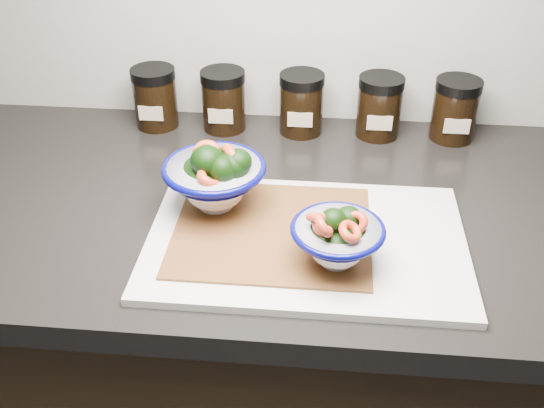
# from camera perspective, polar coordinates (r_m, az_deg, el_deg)

# --- Properties ---
(cabinet) EXTENTS (3.43, 0.58, 0.86)m
(cabinet) POSITION_cam_1_polar(r_m,az_deg,el_deg) (1.32, 0.43, -16.92)
(cabinet) COLOR black
(cabinet) RESTS_ON ground
(countertop) EXTENTS (3.50, 0.60, 0.04)m
(countertop) POSITION_cam_1_polar(r_m,az_deg,el_deg) (1.01, 0.54, -0.67)
(countertop) COLOR black
(countertop) RESTS_ON cabinet
(cutting_board) EXTENTS (0.45, 0.30, 0.01)m
(cutting_board) POSITION_cam_1_polar(r_m,az_deg,el_deg) (0.91, 3.08, -3.33)
(cutting_board) COLOR silver
(cutting_board) RESTS_ON countertop
(bamboo_mat) EXTENTS (0.28, 0.24, 0.00)m
(bamboo_mat) POSITION_cam_1_polar(r_m,az_deg,el_deg) (0.91, -0.00, -2.39)
(bamboo_mat) COLOR brown
(bamboo_mat) RESTS_ON cutting_board
(bowl_left) EXTENTS (0.15, 0.15, 0.12)m
(bowl_left) POSITION_cam_1_polar(r_m,az_deg,el_deg) (0.94, -5.05, 2.42)
(bowl_left) COLOR white
(bowl_left) RESTS_ON bamboo_mat
(bowl_right) EXTENTS (0.13, 0.13, 0.10)m
(bowl_right) POSITION_cam_1_polar(r_m,az_deg,el_deg) (0.83, 5.89, -3.05)
(bowl_right) COLOR white
(bowl_right) RESTS_ON bamboo_mat
(spice_jar_a) EXTENTS (0.08, 0.08, 0.11)m
(spice_jar_a) POSITION_cam_1_polar(r_m,az_deg,el_deg) (1.22, -10.43, 9.38)
(spice_jar_a) COLOR black
(spice_jar_a) RESTS_ON countertop
(spice_jar_b) EXTENTS (0.08, 0.08, 0.11)m
(spice_jar_b) POSITION_cam_1_polar(r_m,az_deg,el_deg) (1.19, -4.36, 9.26)
(spice_jar_b) COLOR black
(spice_jar_b) RESTS_ON countertop
(spice_jar_c) EXTENTS (0.08, 0.08, 0.11)m
(spice_jar_c) POSITION_cam_1_polar(r_m,az_deg,el_deg) (1.18, 2.65, 9.01)
(spice_jar_c) COLOR black
(spice_jar_c) RESTS_ON countertop
(spice_jar_d) EXTENTS (0.08, 0.08, 0.11)m
(spice_jar_d) POSITION_cam_1_polar(r_m,az_deg,el_deg) (1.18, 9.60, 8.62)
(spice_jar_d) COLOR black
(spice_jar_d) RESTS_ON countertop
(spice_jar_e) EXTENTS (0.08, 0.08, 0.11)m
(spice_jar_e) POSITION_cam_1_polar(r_m,az_deg,el_deg) (1.20, 16.09, 8.14)
(spice_jar_e) COLOR black
(spice_jar_e) RESTS_ON countertop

